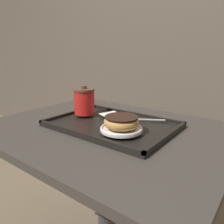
{
  "coord_description": "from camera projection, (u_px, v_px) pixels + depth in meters",
  "views": [
    {
      "loc": [
        0.55,
        -0.68,
        1.07
      ],
      "look_at": [
        0.02,
        0.02,
        0.82
      ],
      "focal_mm": 35.0,
      "sensor_mm": 36.0,
      "label": 1
    }
  ],
  "objects": [
    {
      "name": "serving_tray",
      "position": [
        112.0,
        125.0,
        0.92
      ],
      "size": [
        0.51,
        0.36,
        0.02
      ],
      "color": "black",
      "rests_on": "cafe_table"
    },
    {
      "name": "cafe_table",
      "position": [
        106.0,
        163.0,
        0.97
      ],
      "size": [
        0.99,
        0.77,
        0.76
      ],
      "color": "#38332D",
      "rests_on": "ground_plane"
    },
    {
      "name": "coffee_cup_front",
      "position": [
        84.0,
        101.0,
        1.01
      ],
      "size": [
        0.1,
        0.1,
        0.13
      ],
      "color": "red",
      "rests_on": "serving_tray"
    },
    {
      "name": "donut_chocolate_glazed",
      "position": [
        121.0,
        122.0,
        0.8
      ],
      "size": [
        0.13,
        0.13,
        0.04
      ],
      "color": "tan",
      "rests_on": "plate_with_chocolate_donut"
    },
    {
      "name": "wall_behind",
      "position": [
        196.0,
        33.0,
        1.65
      ],
      "size": [
        8.0,
        0.05,
        2.4
      ],
      "color": "brown",
      "rests_on": "ground_plane"
    },
    {
      "name": "plate_with_chocolate_donut",
      "position": [
        121.0,
        129.0,
        0.81
      ],
      "size": [
        0.16,
        0.16,
        0.01
      ],
      "color": "white",
      "rests_on": "serving_tray"
    },
    {
      "name": "spoon",
      "position": [
        137.0,
        119.0,
        0.94
      ],
      "size": [
        0.15,
        0.09,
        0.01
      ],
      "rotation": [
        0.0,
        0.0,
        3.66
      ],
      "color": "silver",
      "rests_on": "serving_tray"
    },
    {
      "name": "napkin_paper",
      "position": [
        112.0,
        115.0,
        1.01
      ],
      "size": [
        0.13,
        0.12,
        0.0
      ],
      "rotation": [
        0.0,
        0.0,
        -0.38
      ],
      "color": "white",
      "rests_on": "serving_tray"
    }
  ]
}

